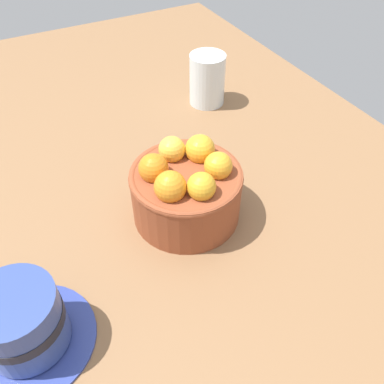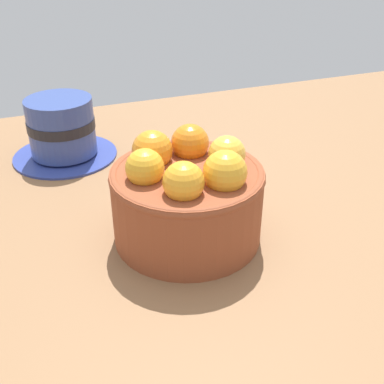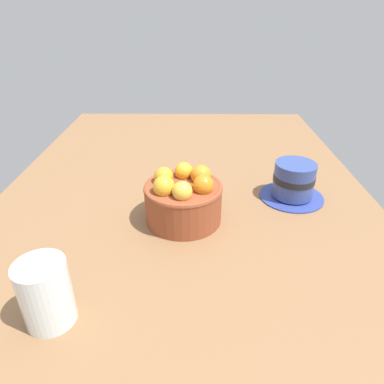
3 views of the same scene
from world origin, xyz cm
name	(u,v)px [view 1 (image 1 of 3)]	position (x,y,z in cm)	size (l,w,h in cm)	color
ground_plane	(187,221)	(0.00, 0.00, -1.65)	(143.31, 81.51, 3.30)	brown
terracotta_bowl	(186,188)	(0.01, 0.01, 4.76)	(14.73, 14.73, 10.43)	brown
coffee_cup	(22,323)	(-8.90, 23.06, 3.75)	(13.64, 13.64, 8.00)	#2E3E8F
water_glass	(207,79)	(24.23, -16.76, 4.66)	(6.52, 6.52, 9.32)	silver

